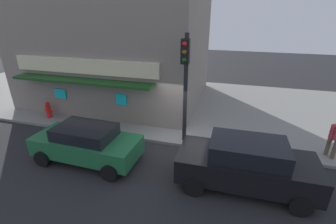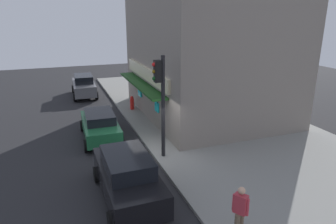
{
  "view_description": "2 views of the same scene",
  "coord_description": "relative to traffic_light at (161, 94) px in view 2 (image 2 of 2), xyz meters",
  "views": [
    {
      "loc": [
        2.13,
        -9.01,
        5.65
      ],
      "look_at": [
        -0.48,
        0.27,
        1.51
      ],
      "focal_mm": 25.62,
      "sensor_mm": 36.0,
      "label": 1
    },
    {
      "loc": [
        12.68,
        -3.96,
        6.56
      ],
      "look_at": [
        -1.57,
        1.33,
        1.65
      ],
      "focal_mm": 33.0,
      "sensor_mm": 36.0,
      "label": 2
    }
  ],
  "objects": [
    {
      "name": "sidewalk",
      "position": [
        -0.24,
        4.78,
        -3.09
      ],
      "size": [
        37.81,
        10.18,
        0.14
      ],
      "primitive_type": "cube",
      "color": "gray",
      "rests_on": "ground_plane"
    },
    {
      "name": "parked_car_grey",
      "position": [
        -13.02,
        -2.16,
        -2.28
      ],
      "size": [
        4.27,
        1.98,
        1.74
      ],
      "color": "slate",
      "rests_on": "ground_plane"
    },
    {
      "name": "parked_car_black",
      "position": [
        2.6,
        -2.19,
        -2.27
      ],
      "size": [
        4.53,
        2.08,
        1.75
      ],
      "color": "black",
      "rests_on": "ground_plane"
    },
    {
      "name": "potted_plant_by_doorway",
      "position": [
        -8.89,
        2.42,
        -2.48
      ],
      "size": [
        0.65,
        0.65,
        0.97
      ],
      "color": "gray",
      "rests_on": "sidewalk"
    },
    {
      "name": "corner_building",
      "position": [
        -5.37,
        4.97,
        1.01
      ],
      "size": [
        10.46,
        8.86,
        8.07
      ],
      "color": "gray",
      "rests_on": "sidewalk"
    },
    {
      "name": "ground_plane",
      "position": [
        -0.24,
        -0.31,
        -3.16
      ],
      "size": [
        56.72,
        56.72,
        0.0
      ],
      "primitive_type": "plane",
      "color": "#232326"
    },
    {
      "name": "traffic_light",
      "position": [
        0.0,
        0.0,
        0.0
      ],
      "size": [
        0.32,
        0.58,
        4.69
      ],
      "color": "black",
      "rests_on": "sidewalk"
    },
    {
      "name": "pedestrian",
      "position": [
        5.96,
        0.38,
        -2.11
      ],
      "size": [
        0.49,
        0.47,
        1.67
      ],
      "color": "brown",
      "rests_on": "sidewalk"
    },
    {
      "name": "fire_hydrant",
      "position": [
        -7.67,
        0.53,
        -2.57
      ],
      "size": [
        0.51,
        0.27,
        0.93
      ],
      "color": "red",
      "rests_on": "sidewalk"
    },
    {
      "name": "parked_car_green",
      "position": [
        -3.42,
        -2.29,
        -2.37
      ],
      "size": [
        4.24,
        2.06,
        1.51
      ],
      "color": "#1E6038",
      "rests_on": "ground_plane"
    },
    {
      "name": "trash_can",
      "position": [
        -6.2,
        1.52,
        -2.58
      ],
      "size": [
        0.47,
        0.47,
        0.88
      ],
      "primitive_type": "cylinder",
      "color": "#2D2D2D",
      "rests_on": "sidewalk"
    },
    {
      "name": "potted_plant_by_window",
      "position": [
        -2.35,
        1.68,
        -2.6
      ],
      "size": [
        0.51,
        0.51,
        0.81
      ],
      "color": "brown",
      "rests_on": "sidewalk"
    }
  ]
}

